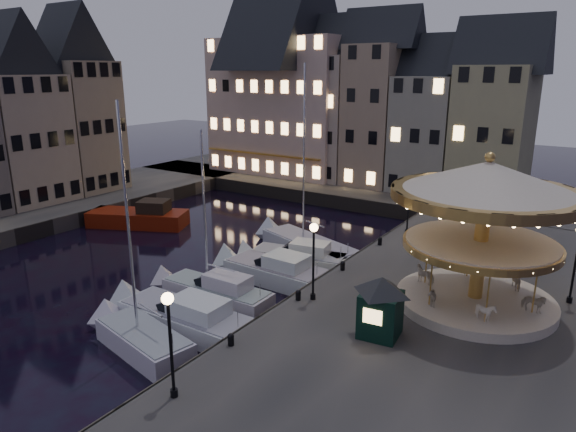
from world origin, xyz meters
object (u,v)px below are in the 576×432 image
Objects in this scene: streetlamp_c at (409,198)px; motorboat_b at (181,317)px; motorboat_d at (271,271)px; bollard_d at (380,241)px; bollard_c at (343,265)px; motorboat_f at (305,246)px; motorboat_c at (212,291)px; bollard_b at (298,295)px; bollard_a at (231,339)px; motorboat_e at (293,259)px; carousel at (485,207)px; red_fishing_boat at (140,218)px; motorboat_a at (138,338)px; streetlamp_b at (314,250)px; ticket_kiosk at (381,296)px; streetlamp_a at (170,330)px.

motorboat_b is (-5.33, -17.88, -3.37)m from streetlamp_c.
bollard_d is at bearing 56.17° from motorboat_d.
bollard_c is 4.71m from motorboat_d.
bollard_c and bollard_d have the same top height.
bollard_d is (0.00, 5.50, 0.00)m from bollard_c.
motorboat_c is at bearing -90.79° from motorboat_f.
bollard_a is at bearing -90.00° from bollard_b.
bollard_a is at bearing -69.51° from motorboat_e.
carousel is (7.88, -0.56, 4.90)m from bollard_c.
bollard_b is at bearing -19.42° from red_fishing_boat.
bollard_b is 0.05× the size of motorboat_c.
motorboat_b is at bearing 83.46° from motorboat_a.
streetlamp_b is 22.52m from red_fishing_boat.
motorboat_c is (-5.46, -5.67, -0.93)m from bollard_c.
bollard_c is 0.07× the size of red_fishing_boat.
ticket_kiosk is (25.69, -8.35, 2.50)m from red_fishing_boat.
motorboat_a reaches higher than streetlamp_a.
motorboat_c is at bearing 102.91° from motorboat_b.
motorboat_f reaches higher than red_fishing_boat.
carousel reaches higher than motorboat_b.
bollard_d is 0.04× the size of motorboat_f.
motorboat_b reaches higher than bollard_a.
motorboat_e reaches higher than bollard_a.
motorboat_a is at bearing -96.54° from motorboat_b.
motorboat_f is at bearing 91.10° from motorboat_a.
streetlamp_c is at bearing 37.88° from motorboat_f.
bollard_b is 5.00m from bollard_c.
motorboat_d is 0.61× the size of motorboat_f.
streetlamp_b is 6.94m from motorboat_d.
bollard_a is at bearing -90.00° from bollard_d.
streetlamp_b reaches higher than motorboat_d.
motorboat_c reaches higher than red_fishing_boat.
streetlamp_b is 2.54m from bollard_b.
motorboat_f is at bearing 123.69° from streetlamp_b.
motorboat_f is (-5.33, 9.39, -1.07)m from bollard_b.
streetlamp_a is at bearing -46.53° from motorboat_b.
motorboat_e is 13.81m from carousel.
carousel reaches higher than motorboat_d.
bollard_b is at bearing -60.44° from motorboat_f.
motorboat_a is at bearing -127.99° from bollard_b.
streetlamp_b is 1.00× the size of streetlamp_c.
carousel reaches higher than bollard_a.
bollard_b is at bearing 90.00° from bollard_a.
motorboat_b is 2.66× the size of ticket_kiosk.
red_fishing_boat is at bearing 160.58° from bollard_b.
streetlamp_c is 0.46× the size of carousel.
motorboat_c is at bearing -102.52° from motorboat_d.
bollard_d is at bearing 8.89° from red_fishing_boat.
motorboat_a is 1.06× the size of motorboat_c.
streetlamp_c is 16.23m from motorboat_c.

